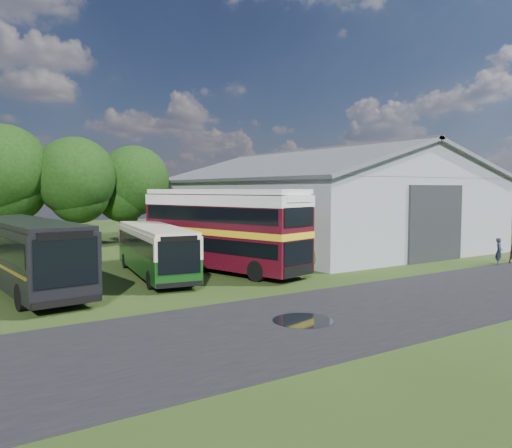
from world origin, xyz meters
TOP-DOWN VIEW (x-y plane):
  - ground at (0.00, 0.00)m, footprint 120.00×120.00m
  - asphalt_road at (3.00, -3.00)m, footprint 60.00×8.00m
  - puddle at (-1.50, -3.00)m, footprint 2.20×2.20m
  - storage_shed at (15.00, 15.98)m, footprint 18.80×24.80m
  - tree_mid at (-8.00, 24.80)m, footprint 6.80×6.80m
  - tree_right_a at (-3.00, 23.80)m, footprint 6.26×6.26m
  - tree_right_b at (2.00, 24.60)m, footprint 5.98×5.98m
  - shrub_front at (5.60, 6.00)m, footprint 1.70×1.70m
  - shrub_mid at (5.60, 8.00)m, footprint 1.60×1.60m
  - bus_green_single at (-2.46, 8.69)m, footprint 3.81×10.16m
  - bus_maroon_double at (1.51, 8.25)m, footprint 5.59×11.36m
  - bus_dark_single at (-8.93, 8.48)m, footprint 3.88×12.16m
  - visitor_a at (17.02, 0.75)m, footprint 0.73×0.67m

SIDE VIEW (x-z plane):
  - ground at x=0.00m, z-range 0.00..0.00m
  - asphalt_road at x=3.00m, z-range -0.01..0.01m
  - puddle at x=-1.50m, z-range -0.01..0.01m
  - shrub_front at x=5.60m, z-range -0.85..0.85m
  - shrub_mid at x=5.60m, z-range -0.80..0.80m
  - visitor_a at x=17.02m, z-range 0.00..1.68m
  - bus_green_single at x=-2.46m, z-range 0.09..2.83m
  - bus_dark_single at x=-8.93m, z-range 0.11..3.40m
  - bus_maroon_double at x=1.51m, z-range 0.00..4.73m
  - storage_shed at x=15.00m, z-range 0.09..8.24m
  - tree_right_b at x=2.00m, z-range 1.21..9.66m
  - tree_right_a at x=-3.00m, z-range 1.27..10.10m
  - tree_mid at x=-8.00m, z-range 1.38..10.98m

